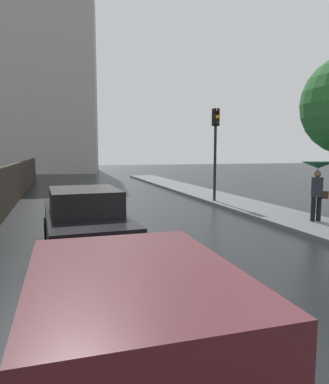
{
  "coord_description": "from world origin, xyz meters",
  "views": [
    {
      "loc": [
        -2.4,
        -2.1,
        2.32
      ],
      "look_at": [
        0.86,
        8.62,
        1.04
      ],
      "focal_mm": 32.93,
      "sensor_mm": 36.0,
      "label": 1
    }
  ],
  "objects_px": {
    "pedestrian_with_umbrella_far": "(318,175)",
    "traffic_light": "(216,137)",
    "car_maroon_near_kerb": "(130,348)",
    "car_black_mid_road": "(85,222)"
  },
  "relations": [
    {
      "from": "car_maroon_near_kerb",
      "to": "traffic_light",
      "type": "relative_size",
      "value": 0.96
    },
    {
      "from": "car_maroon_near_kerb",
      "to": "car_black_mid_road",
      "type": "bearing_deg",
      "value": -89.89
    },
    {
      "from": "car_black_mid_road",
      "to": "pedestrian_with_umbrella_far",
      "type": "distance_m",
      "value": 7.38
    },
    {
      "from": "car_black_mid_road",
      "to": "traffic_light",
      "type": "distance_m",
      "value": 9.19
    },
    {
      "from": "pedestrian_with_umbrella_far",
      "to": "traffic_light",
      "type": "distance_m",
      "value": 5.49
    },
    {
      "from": "car_black_mid_road",
      "to": "traffic_light",
      "type": "xyz_separation_m",
      "value": [
        6.17,
        6.45,
        2.19
      ]
    },
    {
      "from": "pedestrian_with_umbrella_far",
      "to": "traffic_light",
      "type": "xyz_separation_m",
      "value": [
        -1.07,
        5.21,
        1.36
      ]
    },
    {
      "from": "car_maroon_near_kerb",
      "to": "traffic_light",
      "type": "bearing_deg",
      "value": -117.38
    },
    {
      "from": "car_maroon_near_kerb",
      "to": "pedestrian_with_umbrella_far",
      "type": "xyz_separation_m",
      "value": [
        7.27,
        6.51,
        0.82
      ]
    },
    {
      "from": "car_maroon_near_kerb",
      "to": "car_black_mid_road",
      "type": "height_order",
      "value": "car_black_mid_road"
    }
  ]
}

